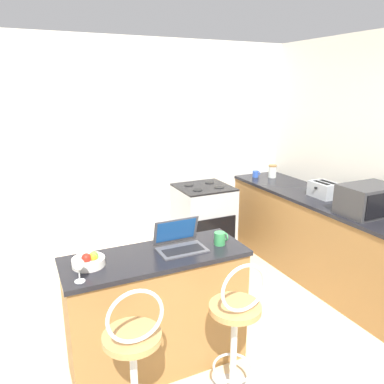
{
  "coord_description": "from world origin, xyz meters",
  "views": [
    {
      "loc": [
        -1.15,
        -1.55,
        2.08
      ],
      "look_at": [
        0.42,
        1.81,
        1.02
      ],
      "focal_mm": 35.0,
      "sensor_mm": 36.0,
      "label": 1
    }
  ],
  "objects_px": {
    "mug_white": "(358,196)",
    "storage_jar": "(272,171)",
    "bar_stool_far": "(235,336)",
    "mug_blue": "(256,174)",
    "toaster": "(324,190)",
    "stove_range": "(203,223)",
    "laptop": "(179,241)",
    "wine_glass_tall": "(78,266)",
    "mug_green": "(220,238)",
    "microwave": "(368,200)",
    "bar_stool_near": "(134,369)",
    "fruit_bowl": "(89,261)"
  },
  "relations": [
    {
      "from": "mug_white",
      "to": "storage_jar",
      "type": "height_order",
      "value": "storage_jar"
    },
    {
      "from": "bar_stool_far",
      "to": "mug_blue",
      "type": "bearing_deg",
      "value": 53.32
    },
    {
      "from": "toaster",
      "to": "stove_range",
      "type": "relative_size",
      "value": 0.31
    },
    {
      "from": "laptop",
      "to": "wine_glass_tall",
      "type": "distance_m",
      "value": 0.78
    },
    {
      "from": "toaster",
      "to": "mug_white",
      "type": "bearing_deg",
      "value": -48.03
    },
    {
      "from": "mug_blue",
      "to": "toaster",
      "type": "bearing_deg",
      "value": -82.64
    },
    {
      "from": "mug_green",
      "to": "bar_stool_far",
      "type": "bearing_deg",
      "value": -107.28
    },
    {
      "from": "bar_stool_far",
      "to": "storage_jar",
      "type": "distance_m",
      "value": 2.83
    },
    {
      "from": "microwave",
      "to": "storage_jar",
      "type": "relative_size",
      "value": 3.14
    },
    {
      "from": "bar_stool_near",
      "to": "bar_stool_far",
      "type": "relative_size",
      "value": 1.0
    },
    {
      "from": "bar_stool_near",
      "to": "laptop",
      "type": "relative_size",
      "value": 3.04
    },
    {
      "from": "mug_blue",
      "to": "mug_white",
      "type": "bearing_deg",
      "value": -74.5
    },
    {
      "from": "bar_stool_far",
      "to": "mug_white",
      "type": "bearing_deg",
      "value": 23.49
    },
    {
      "from": "mug_blue",
      "to": "fruit_bowl",
      "type": "bearing_deg",
      "value": -146.22
    },
    {
      "from": "bar_stool_near",
      "to": "bar_stool_far",
      "type": "bearing_deg",
      "value": 0.0
    },
    {
      "from": "bar_stool_far",
      "to": "mug_white",
      "type": "xyz_separation_m",
      "value": [
        2.01,
        0.87,
        0.47
      ]
    },
    {
      "from": "laptop",
      "to": "mug_green",
      "type": "distance_m",
      "value": 0.31
    },
    {
      "from": "wine_glass_tall",
      "to": "fruit_bowl",
      "type": "relative_size",
      "value": 0.7
    },
    {
      "from": "bar_stool_near",
      "to": "microwave",
      "type": "relative_size",
      "value": 2.03
    },
    {
      "from": "mug_blue",
      "to": "stove_range",
      "type": "bearing_deg",
      "value": -170.72
    },
    {
      "from": "mug_green",
      "to": "bar_stool_near",
      "type": "bearing_deg",
      "value": -148.8
    },
    {
      "from": "bar_stool_near",
      "to": "mug_white",
      "type": "distance_m",
      "value": 2.87
    },
    {
      "from": "bar_stool_far",
      "to": "mug_white",
      "type": "height_order",
      "value": "bar_stool_far"
    },
    {
      "from": "mug_white",
      "to": "storage_jar",
      "type": "xyz_separation_m",
      "value": [
        -0.18,
        1.23,
        0.03
      ]
    },
    {
      "from": "bar_stool_far",
      "to": "storage_jar",
      "type": "relative_size",
      "value": 6.38
    },
    {
      "from": "bar_stool_far",
      "to": "storage_jar",
      "type": "bearing_deg",
      "value": 48.94
    },
    {
      "from": "storage_jar",
      "to": "fruit_bowl",
      "type": "distance_m",
      "value": 3.05
    },
    {
      "from": "microwave",
      "to": "toaster",
      "type": "relative_size",
      "value": 1.79
    },
    {
      "from": "microwave",
      "to": "fruit_bowl",
      "type": "bearing_deg",
      "value": 179.19
    },
    {
      "from": "mug_white",
      "to": "storage_jar",
      "type": "relative_size",
      "value": 0.61
    },
    {
      "from": "bar_stool_near",
      "to": "wine_glass_tall",
      "type": "distance_m",
      "value": 0.68
    },
    {
      "from": "laptop",
      "to": "microwave",
      "type": "height_order",
      "value": "microwave"
    },
    {
      "from": "laptop",
      "to": "wine_glass_tall",
      "type": "height_order",
      "value": "laptop"
    },
    {
      "from": "laptop",
      "to": "toaster",
      "type": "xyz_separation_m",
      "value": [
        1.93,
        0.55,
        0.03
      ]
    },
    {
      "from": "bar_stool_far",
      "to": "laptop",
      "type": "distance_m",
      "value": 0.76
    },
    {
      "from": "mug_white",
      "to": "mug_green",
      "type": "bearing_deg",
      "value": -168.84
    },
    {
      "from": "toaster",
      "to": "stove_range",
      "type": "xyz_separation_m",
      "value": [
        -0.97,
        0.94,
        -0.54
      ]
    },
    {
      "from": "bar_stool_far",
      "to": "microwave",
      "type": "xyz_separation_m",
      "value": [
        1.74,
        0.53,
        0.56
      ]
    },
    {
      "from": "storage_jar",
      "to": "wine_glass_tall",
      "type": "distance_m",
      "value": 3.22
    },
    {
      "from": "storage_jar",
      "to": "wine_glass_tall",
      "type": "xyz_separation_m",
      "value": [
        -2.72,
        -1.72,
        0.02
      ]
    },
    {
      "from": "bar_stool_far",
      "to": "laptop",
      "type": "bearing_deg",
      "value": 104.03
    },
    {
      "from": "bar_stool_far",
      "to": "mug_green",
      "type": "distance_m",
      "value": 0.71
    },
    {
      "from": "laptop",
      "to": "storage_jar",
      "type": "relative_size",
      "value": 2.1
    },
    {
      "from": "bar_stool_near",
      "to": "fruit_bowl",
      "type": "xyz_separation_m",
      "value": [
        -0.12,
        0.57,
        0.45
      ]
    },
    {
      "from": "storage_jar",
      "to": "laptop",
      "type": "bearing_deg",
      "value": -142.38
    },
    {
      "from": "laptop",
      "to": "mug_white",
      "type": "bearing_deg",
      "value": 7.81
    },
    {
      "from": "toaster",
      "to": "mug_blue",
      "type": "distance_m",
      "value": 1.09
    },
    {
      "from": "bar_stool_near",
      "to": "storage_jar",
      "type": "distance_m",
      "value": 3.31
    },
    {
      "from": "fruit_bowl",
      "to": "bar_stool_near",
      "type": "bearing_deg",
      "value": -77.93
    },
    {
      "from": "bar_stool_far",
      "to": "stove_range",
      "type": "relative_size",
      "value": 1.14
    }
  ]
}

